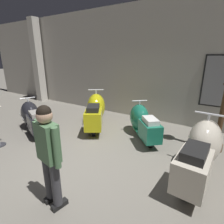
% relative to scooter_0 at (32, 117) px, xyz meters
% --- Properties ---
extents(ground_plane, '(60.00, 60.00, 0.00)m').
position_rel_scooter_0_xyz_m(ground_plane, '(2.30, -0.56, -0.43)').
color(ground_plane, slate).
extents(showroom_back_wall, '(18.00, 0.63, 3.74)m').
position_rel_scooter_0_xyz_m(showroom_back_wall, '(2.13, 2.89, 1.44)').
color(showroom_back_wall, '#ADA89E').
rests_on(showroom_back_wall, ground).
extents(scooter_0, '(1.60, 1.00, 0.95)m').
position_rel_scooter_0_xyz_m(scooter_0, '(0.00, 0.00, 0.00)').
color(scooter_0, black).
rests_on(scooter_0, ground).
extents(scooter_1, '(1.42, 1.80, 1.11)m').
position_rel_scooter_0_xyz_m(scooter_1, '(1.35, 1.29, 0.07)').
color(scooter_1, black).
rests_on(scooter_1, ground).
extents(scooter_2, '(1.37, 1.46, 0.96)m').
position_rel_scooter_0_xyz_m(scooter_2, '(2.88, 1.34, 0.00)').
color(scooter_2, black).
rests_on(scooter_2, ground).
extents(scooter_3, '(0.65, 1.87, 1.12)m').
position_rel_scooter_0_xyz_m(scooter_3, '(4.44, 0.38, 0.08)').
color(scooter_3, black).
rests_on(scooter_3, ground).
extents(visitor_1, '(0.52, 0.29, 1.54)m').
position_rel_scooter_0_xyz_m(visitor_1, '(2.73, -1.53, 0.46)').
color(visitor_1, black).
rests_on(visitor_1, ground).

